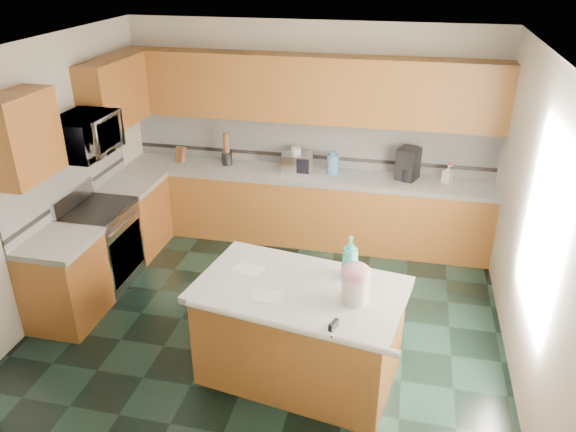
% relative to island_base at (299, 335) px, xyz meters
% --- Properties ---
extents(floor, '(4.60, 4.60, 0.00)m').
position_rel_island_base_xyz_m(floor, '(-0.45, 0.54, -0.43)').
color(floor, black).
rests_on(floor, ground).
extents(ceiling, '(4.60, 4.60, 0.00)m').
position_rel_island_base_xyz_m(ceiling, '(-0.45, 0.54, 2.27)').
color(ceiling, white).
rests_on(ceiling, ground).
extents(wall_back, '(4.60, 0.04, 2.70)m').
position_rel_island_base_xyz_m(wall_back, '(-0.45, 2.86, 0.92)').
color(wall_back, beige).
rests_on(wall_back, ground).
extents(wall_front, '(4.60, 0.04, 2.70)m').
position_rel_island_base_xyz_m(wall_front, '(-0.45, -1.78, 0.92)').
color(wall_front, beige).
rests_on(wall_front, ground).
extents(wall_left, '(0.04, 4.60, 2.70)m').
position_rel_island_base_xyz_m(wall_left, '(-2.77, 0.54, 0.92)').
color(wall_left, beige).
rests_on(wall_left, ground).
extents(wall_right, '(0.04, 4.60, 2.70)m').
position_rel_island_base_xyz_m(wall_right, '(1.87, 0.54, 0.92)').
color(wall_right, beige).
rests_on(wall_right, ground).
extents(back_base_cab, '(4.60, 0.60, 0.86)m').
position_rel_island_base_xyz_m(back_base_cab, '(-0.45, 2.54, 0.00)').
color(back_base_cab, '#5F3413').
rests_on(back_base_cab, ground).
extents(back_countertop, '(4.60, 0.64, 0.06)m').
position_rel_island_base_xyz_m(back_countertop, '(-0.45, 2.54, 0.46)').
color(back_countertop, white).
rests_on(back_countertop, back_base_cab).
extents(back_upper_cab, '(4.60, 0.33, 0.78)m').
position_rel_island_base_xyz_m(back_upper_cab, '(-0.45, 2.68, 1.51)').
color(back_upper_cab, '#5F3413').
rests_on(back_upper_cab, wall_back).
extents(back_backsplash, '(4.60, 0.02, 0.63)m').
position_rel_island_base_xyz_m(back_backsplash, '(-0.45, 2.83, 0.81)').
color(back_backsplash, silver).
rests_on(back_backsplash, back_countertop).
extents(back_accent_band, '(4.60, 0.01, 0.05)m').
position_rel_island_base_xyz_m(back_accent_band, '(-0.45, 2.83, 0.61)').
color(back_accent_band, black).
rests_on(back_accent_band, back_countertop).
extents(left_base_cab_rear, '(0.60, 0.82, 0.86)m').
position_rel_island_base_xyz_m(left_base_cab_rear, '(-2.45, 1.83, 0.00)').
color(left_base_cab_rear, '#5F3413').
rests_on(left_base_cab_rear, ground).
extents(left_counter_rear, '(0.64, 0.82, 0.06)m').
position_rel_island_base_xyz_m(left_counter_rear, '(-2.45, 1.83, 0.46)').
color(left_counter_rear, white).
rests_on(left_counter_rear, left_base_cab_rear).
extents(left_base_cab_front, '(0.60, 0.72, 0.86)m').
position_rel_island_base_xyz_m(left_base_cab_front, '(-2.45, 0.30, 0.00)').
color(left_base_cab_front, '#5F3413').
rests_on(left_base_cab_front, ground).
extents(left_counter_front, '(0.64, 0.72, 0.06)m').
position_rel_island_base_xyz_m(left_counter_front, '(-2.45, 0.30, 0.46)').
color(left_counter_front, white).
rests_on(left_counter_front, left_base_cab_front).
extents(left_backsplash, '(0.02, 2.30, 0.63)m').
position_rel_island_base_xyz_m(left_backsplash, '(-2.74, 1.09, 0.81)').
color(left_backsplash, silver).
rests_on(left_backsplash, wall_left).
extents(left_accent_band, '(0.01, 2.30, 0.05)m').
position_rel_island_base_xyz_m(left_accent_band, '(-2.73, 1.09, 0.61)').
color(left_accent_band, black).
rests_on(left_accent_band, wall_left).
extents(left_upper_cab_rear, '(0.33, 1.09, 0.78)m').
position_rel_island_base_xyz_m(left_upper_cab_rear, '(-2.58, 1.97, 1.51)').
color(left_upper_cab_rear, '#5F3413').
rests_on(left_upper_cab_rear, wall_left).
extents(left_upper_cab_front, '(0.33, 0.72, 0.78)m').
position_rel_island_base_xyz_m(left_upper_cab_front, '(-2.58, 0.30, 1.51)').
color(left_upper_cab_front, '#5F3413').
rests_on(left_upper_cab_front, wall_left).
extents(range_body, '(0.60, 0.76, 0.88)m').
position_rel_island_base_xyz_m(range_body, '(-2.45, 1.04, 0.01)').
color(range_body, '#B7B7BC').
rests_on(range_body, ground).
extents(range_oven_door, '(0.02, 0.68, 0.55)m').
position_rel_island_base_xyz_m(range_oven_door, '(-2.16, 1.04, -0.03)').
color(range_oven_door, black).
rests_on(range_oven_door, range_body).
extents(range_cooktop, '(0.62, 0.78, 0.04)m').
position_rel_island_base_xyz_m(range_cooktop, '(-2.45, 1.04, 0.47)').
color(range_cooktop, black).
rests_on(range_cooktop, range_body).
extents(range_handle, '(0.02, 0.66, 0.02)m').
position_rel_island_base_xyz_m(range_handle, '(-2.13, 1.04, 0.35)').
color(range_handle, '#B7B7BC').
rests_on(range_handle, range_body).
extents(range_backguard, '(0.06, 0.76, 0.18)m').
position_rel_island_base_xyz_m(range_backguard, '(-2.71, 1.04, 0.59)').
color(range_backguard, '#B7B7BC').
rests_on(range_backguard, range_body).
extents(microwave, '(0.50, 0.73, 0.41)m').
position_rel_island_base_xyz_m(microwave, '(-2.45, 1.04, 1.30)').
color(microwave, '#B7B7BC').
rests_on(microwave, wall_left).
extents(island_base, '(1.75, 1.18, 0.86)m').
position_rel_island_base_xyz_m(island_base, '(0.00, 0.00, 0.00)').
color(island_base, '#5F3413').
rests_on(island_base, ground).
extents(island_top, '(1.87, 1.30, 0.06)m').
position_rel_island_base_xyz_m(island_top, '(-0.00, 0.00, 0.46)').
color(island_top, white).
rests_on(island_top, island_base).
extents(island_bullnose, '(1.71, 0.34, 0.06)m').
position_rel_island_base_xyz_m(island_bullnose, '(0.00, -0.51, 0.46)').
color(island_bullnose, white).
rests_on(island_bullnose, island_base).
extents(treat_jar, '(0.29, 0.29, 0.23)m').
position_rel_island_base_xyz_m(treat_jar, '(0.46, -0.11, 0.61)').
color(treat_jar, silver).
rests_on(treat_jar, island_top).
extents(treat_jar_lid, '(0.24, 0.24, 0.15)m').
position_rel_island_base_xyz_m(treat_jar_lid, '(0.46, -0.11, 0.76)').
color(treat_jar_lid, pink).
rests_on(treat_jar_lid, treat_jar).
extents(treat_jar_knob, '(0.08, 0.03, 0.03)m').
position_rel_island_base_xyz_m(treat_jar_knob, '(0.46, -0.11, 0.81)').
color(treat_jar_knob, tan).
rests_on(treat_jar_knob, treat_jar_lid).
extents(treat_jar_knob_end_l, '(0.04, 0.04, 0.04)m').
position_rel_island_base_xyz_m(treat_jar_knob_end_l, '(0.42, -0.11, 0.81)').
color(treat_jar_knob_end_l, tan).
rests_on(treat_jar_knob_end_l, treat_jar_lid).
extents(treat_jar_knob_end_r, '(0.04, 0.04, 0.04)m').
position_rel_island_base_xyz_m(treat_jar_knob_end_r, '(0.50, -0.11, 0.81)').
color(treat_jar_knob_end_r, tan).
rests_on(treat_jar_knob_end_r, treat_jar_lid).
extents(soap_bottle_island, '(0.16, 0.16, 0.38)m').
position_rel_island_base_xyz_m(soap_bottle_island, '(0.38, 0.24, 0.68)').
color(soap_bottle_island, teal).
rests_on(soap_bottle_island, island_top).
extents(paper_sheet_a, '(0.27, 0.21, 0.00)m').
position_rel_island_base_xyz_m(paper_sheet_a, '(-0.24, -0.19, 0.49)').
color(paper_sheet_a, white).
rests_on(paper_sheet_a, island_top).
extents(paper_sheet_b, '(0.30, 0.25, 0.00)m').
position_rel_island_base_xyz_m(paper_sheet_b, '(-0.50, 0.19, 0.49)').
color(paper_sheet_b, white).
rests_on(paper_sheet_b, island_top).
extents(clamp_body, '(0.07, 0.11, 0.10)m').
position_rel_island_base_xyz_m(clamp_body, '(0.35, -0.49, 0.50)').
color(clamp_body, black).
rests_on(clamp_body, island_top).
extents(clamp_handle, '(0.02, 0.07, 0.02)m').
position_rel_island_base_xyz_m(clamp_handle, '(0.35, -0.56, 0.48)').
color(clamp_handle, black).
rests_on(clamp_handle, island_top).
extents(knife_block, '(0.14, 0.17, 0.22)m').
position_rel_island_base_xyz_m(knife_block, '(-2.10, 2.59, 0.59)').
color(knife_block, '#472814').
rests_on(knife_block, back_countertop).
extents(utensil_crock, '(0.13, 0.13, 0.17)m').
position_rel_island_base_xyz_m(utensil_crock, '(-1.48, 2.62, 0.57)').
color(utensil_crock, black).
rests_on(utensil_crock, back_countertop).
extents(utensil_bundle, '(0.08, 0.08, 0.25)m').
position_rel_island_base_xyz_m(utensil_bundle, '(-1.48, 2.62, 0.78)').
color(utensil_bundle, '#472814').
rests_on(utensil_bundle, utensil_crock).
extents(toaster_oven, '(0.43, 0.33, 0.22)m').
position_rel_island_base_xyz_m(toaster_oven, '(-0.55, 2.59, 0.60)').
color(toaster_oven, '#B7B7BC').
rests_on(toaster_oven, back_countertop).
extents(toaster_oven_door, '(0.35, 0.01, 0.18)m').
position_rel_island_base_xyz_m(toaster_oven_door, '(-0.55, 2.47, 0.60)').
color(toaster_oven_door, black).
rests_on(toaster_oven_door, toaster_oven).
extents(paper_towel, '(0.13, 0.13, 0.29)m').
position_rel_island_base_xyz_m(paper_towel, '(-0.58, 2.64, 0.63)').
color(paper_towel, white).
rests_on(paper_towel, back_countertop).
extents(paper_towel_base, '(0.19, 0.19, 0.01)m').
position_rel_island_base_xyz_m(paper_towel_base, '(-0.58, 2.64, 0.50)').
color(paper_towel_base, '#B7B7BC').
rests_on(paper_towel_base, back_countertop).
extents(water_jug, '(0.15, 0.15, 0.25)m').
position_rel_island_base_xyz_m(water_jug, '(-0.11, 2.60, 0.61)').
color(water_jug, '#4D86BE').
rests_on(water_jug, back_countertop).
extents(water_jug_neck, '(0.07, 0.07, 0.04)m').
position_rel_island_base_xyz_m(water_jug_neck, '(-0.11, 2.60, 0.75)').
color(water_jug_neck, '#4D86BE').
rests_on(water_jug_neck, water_jug).
extents(coffee_maker, '(0.30, 0.32, 0.39)m').
position_rel_island_base_xyz_m(coffee_maker, '(0.80, 2.62, 0.68)').
color(coffee_maker, black).
rests_on(coffee_maker, back_countertop).
extents(coffee_carafe, '(0.16, 0.16, 0.16)m').
position_rel_island_base_xyz_m(coffee_carafe, '(0.80, 2.57, 0.57)').
color(coffee_carafe, black).
rests_on(coffee_carafe, back_countertop).
extents(soap_bottle_back, '(0.14, 0.14, 0.23)m').
position_rel_island_base_xyz_m(soap_bottle_back, '(1.27, 2.59, 0.60)').
color(soap_bottle_back, white).
rests_on(soap_bottle_back, back_countertop).
extents(soap_back_cap, '(0.02, 0.02, 0.03)m').
position_rel_island_base_xyz_m(soap_back_cap, '(1.27, 2.59, 0.73)').
color(soap_back_cap, red).
rests_on(soap_back_cap, soap_bottle_back).
extents(window_light_proxy, '(0.02, 1.40, 1.10)m').
position_rel_island_base_xyz_m(window_light_proxy, '(1.84, 0.34, 1.07)').
color(window_light_proxy, white).
rests_on(window_light_proxy, wall_right).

